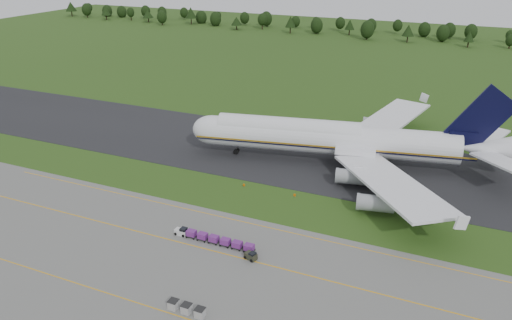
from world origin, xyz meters
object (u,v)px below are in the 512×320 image
at_px(baggage_train, 212,239).
at_px(uld_row, 187,308).
at_px(aircraft, 336,139).
at_px(edge_markers, 269,190).
at_px(utility_cart, 251,256).

relative_size(baggage_train, uld_row, 2.71).
height_order(aircraft, edge_markers, aircraft).
xyz_separation_m(aircraft, baggage_train, (-11.27, -47.30, -5.78)).
height_order(aircraft, utility_cart, aircraft).
height_order(uld_row, edge_markers, uld_row).
bearing_deg(edge_markers, aircraft, 66.99).
bearing_deg(utility_cart, uld_row, -100.74).
bearing_deg(aircraft, baggage_train, -103.40).
bearing_deg(utility_cart, edge_markers, 105.51).
xyz_separation_m(baggage_train, utility_cart, (9.06, -2.10, -0.22)).
relative_size(aircraft, uld_row, 13.16).
height_order(utility_cart, edge_markers, utility_cart).
bearing_deg(uld_row, baggage_train, 106.74).
distance_m(aircraft, uld_row, 67.06).
relative_size(utility_cart, edge_markers, 0.19).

